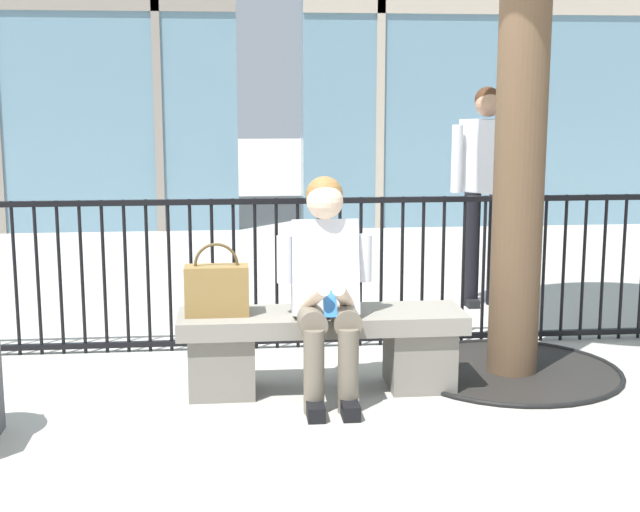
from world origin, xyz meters
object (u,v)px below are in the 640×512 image
stone_bench (322,343)px  handbag_on_bench (217,289)px  bystander_at_railing (486,179)px  seated_person_with_phone (326,282)px

stone_bench → handbag_on_bench: (-0.58, -0.01, 0.33)m
handbag_on_bench → bystander_at_railing: bystander_at_railing is taller
stone_bench → bystander_at_railing: 2.55m
handbag_on_bench → bystander_at_railing: 2.87m
bystander_at_railing → stone_bench: bearing=-127.3°
stone_bench → seated_person_with_phone: (0.01, -0.13, 0.38)m
seated_person_with_phone → handbag_on_bench: 0.60m
seated_person_with_phone → handbag_on_bench: (-0.59, 0.12, -0.05)m
stone_bench → bystander_at_railing: bystander_at_railing is taller
seated_person_with_phone → handbag_on_bench: size_ratio=3.01×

